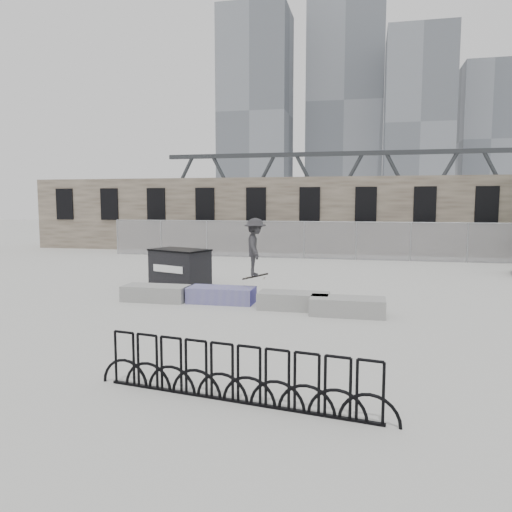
{
  "coord_description": "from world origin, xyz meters",
  "views": [
    {
      "loc": [
        3.31,
        -14.19,
        3.06
      ],
      "look_at": [
        -0.2,
        1.52,
        1.3
      ],
      "focal_mm": 35.0,
      "sensor_mm": 36.0,
      "label": 1
    }
  ],
  "objects_px": {
    "planter_center_left": "(221,294)",
    "planter_center_right": "(294,300)",
    "dumpster": "(180,268)",
    "skateboarder": "(255,247)",
    "planter_offset": "(347,306)",
    "planter_far_left": "(156,292)",
    "bike_rack": "(235,375)"
  },
  "relations": [
    {
      "from": "planter_center_right",
      "to": "planter_far_left",
      "type": "bearing_deg",
      "value": 176.65
    },
    {
      "from": "planter_center_left",
      "to": "planter_offset",
      "type": "height_order",
      "value": "same"
    },
    {
      "from": "planter_center_left",
      "to": "skateboarder",
      "type": "relative_size",
      "value": 1.06
    },
    {
      "from": "planter_center_left",
      "to": "planter_far_left",
      "type": "bearing_deg",
      "value": -175.79
    },
    {
      "from": "planter_center_left",
      "to": "bike_rack",
      "type": "distance_m",
      "value": 7.61
    },
    {
      "from": "planter_far_left",
      "to": "dumpster",
      "type": "height_order",
      "value": "dumpster"
    },
    {
      "from": "planter_offset",
      "to": "dumpster",
      "type": "distance_m",
      "value": 7.02
    },
    {
      "from": "dumpster",
      "to": "skateboarder",
      "type": "relative_size",
      "value": 1.26
    },
    {
      "from": "planter_center_right",
      "to": "planter_offset",
      "type": "distance_m",
      "value": 1.6
    },
    {
      "from": "planter_far_left",
      "to": "skateboarder",
      "type": "relative_size",
      "value": 1.06
    },
    {
      "from": "planter_far_left",
      "to": "planter_center_right",
      "type": "bearing_deg",
      "value": -3.35
    },
    {
      "from": "planter_center_left",
      "to": "planter_offset",
      "type": "relative_size",
      "value": 1.0
    },
    {
      "from": "planter_center_left",
      "to": "planter_center_right",
      "type": "xyz_separation_m",
      "value": [
        2.27,
        -0.41,
        0.0
      ]
    },
    {
      "from": "planter_center_left",
      "to": "planter_center_right",
      "type": "relative_size",
      "value": 1.0
    },
    {
      "from": "planter_offset",
      "to": "bike_rack",
      "type": "relative_size",
      "value": 0.41
    },
    {
      "from": "planter_offset",
      "to": "skateboarder",
      "type": "bearing_deg",
      "value": 156.2
    },
    {
      "from": "bike_rack",
      "to": "skateboarder",
      "type": "relative_size",
      "value": 2.59
    },
    {
      "from": "planter_far_left",
      "to": "skateboarder",
      "type": "xyz_separation_m",
      "value": [
        3.04,
        0.54,
        1.43
      ]
    },
    {
      "from": "planter_offset",
      "to": "dumpster",
      "type": "relative_size",
      "value": 0.84
    },
    {
      "from": "planter_far_left",
      "to": "planter_offset",
      "type": "bearing_deg",
      "value": -6.88
    },
    {
      "from": "planter_center_left",
      "to": "planter_offset",
      "type": "distance_m",
      "value": 3.9
    },
    {
      "from": "planter_far_left",
      "to": "bike_rack",
      "type": "bearing_deg",
      "value": -57.88
    },
    {
      "from": "planter_center_right",
      "to": "dumpster",
      "type": "bearing_deg",
      "value": 147.29
    },
    {
      "from": "bike_rack",
      "to": "planter_offset",
      "type": "bearing_deg",
      "value": 77.27
    },
    {
      "from": "dumpster",
      "to": "planter_center_left",
      "type": "bearing_deg",
      "value": -25.82
    },
    {
      "from": "planter_far_left",
      "to": "dumpster",
      "type": "xyz_separation_m",
      "value": [
        -0.25,
        2.69,
        0.42
      ]
    },
    {
      "from": "planter_offset",
      "to": "skateboarder",
      "type": "height_order",
      "value": "skateboarder"
    },
    {
      "from": "planter_center_left",
      "to": "dumpster",
      "type": "bearing_deg",
      "value": 132.41
    },
    {
      "from": "dumpster",
      "to": "skateboarder",
      "type": "distance_m",
      "value": 4.05
    },
    {
      "from": "planter_center_right",
      "to": "skateboarder",
      "type": "xyz_separation_m",
      "value": [
        -1.3,
        0.8,
        1.43
      ]
    },
    {
      "from": "planter_offset",
      "to": "bike_rack",
      "type": "distance_m",
      "value": 6.53
    },
    {
      "from": "planter_far_left",
      "to": "skateboarder",
      "type": "height_order",
      "value": "skateboarder"
    }
  ]
}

